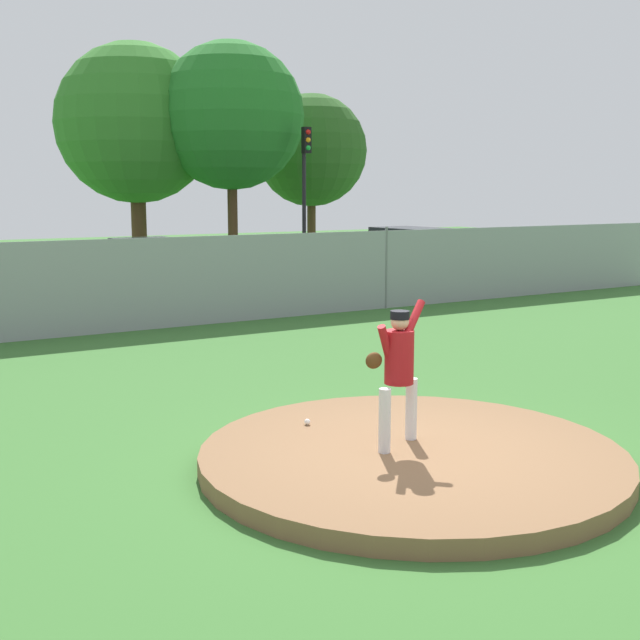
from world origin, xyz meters
name	(u,v)px	position (x,y,z in m)	size (l,w,h in m)	color
ground_plane	(200,365)	(0.00, 6.00, 0.00)	(80.00, 80.00, 0.00)	#386B2D
asphalt_strip	(75,306)	(0.00, 14.50, 0.00)	(44.00, 7.00, 0.01)	#2B2B2D
pitchers_mound	(412,457)	(0.00, 0.00, 0.10)	(4.65, 4.65, 0.20)	brown
pitcher_youth	(398,364)	(-0.08, 0.17, 1.12)	(0.79, 0.36, 1.60)	silver
baseball	(307,422)	(-0.53, 1.37, 0.23)	(0.07, 0.07, 0.07)	white
chainlink_fence	(127,285)	(0.00, 10.00, 1.00)	(33.86, 0.07, 2.09)	gray
parked_car_champagne	(273,266)	(5.86, 14.54, 0.77)	(2.05, 4.52, 1.59)	tan
parked_car_silver	(410,255)	(11.29, 14.96, 0.84)	(2.10, 4.54, 1.77)	#B7BABF
parked_car_slate	(154,271)	(2.16, 14.44, 0.81)	(2.05, 4.74, 1.68)	slate
traffic_light_far	(305,175)	(9.17, 18.35, 3.52)	(0.28, 0.46, 5.19)	black
tree_bushy_near	(135,124)	(4.74, 23.44, 5.46)	(5.96, 5.96, 8.46)	#4C331E
tree_leaning_west	(231,116)	(7.60, 21.10, 5.70)	(5.40, 5.40, 8.41)	#4C331E
tree_tall_centre	(311,151)	(13.05, 24.58, 4.74)	(4.91, 4.91, 7.20)	#4C331E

